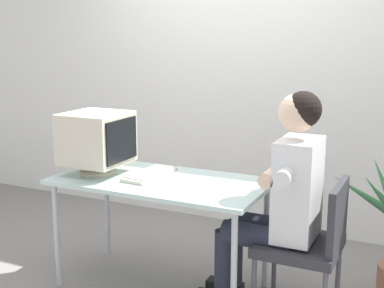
% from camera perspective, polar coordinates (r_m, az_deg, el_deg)
% --- Properties ---
extents(ground_plane, '(12.00, 12.00, 0.00)m').
position_cam_1_polar(ground_plane, '(3.59, -3.34, -15.24)').
color(ground_plane, gray).
extents(wall_back, '(8.00, 0.10, 3.00)m').
position_cam_1_polar(wall_back, '(4.37, 8.99, 9.99)').
color(wall_back, silver).
rests_on(wall_back, ground_plane).
extents(desk, '(1.35, 0.69, 0.73)m').
position_cam_1_polar(desk, '(3.33, -3.48, -4.88)').
color(desk, '#B7B7BC').
rests_on(desk, ground_plane).
extents(crt_monitor, '(0.39, 0.39, 0.41)m').
position_cam_1_polar(crt_monitor, '(3.46, -10.38, 0.57)').
color(crt_monitor, beige).
rests_on(crt_monitor, desk).
extents(keyboard, '(0.19, 0.44, 0.03)m').
position_cam_1_polar(keyboard, '(3.39, -4.62, -3.27)').
color(keyboard, beige).
rests_on(keyboard, desk).
extents(office_chair, '(0.46, 0.46, 0.83)m').
position_cam_1_polar(office_chair, '(3.11, 12.82, -10.19)').
color(office_chair, '#4C4C51').
rests_on(office_chair, ground_plane).
extents(person_seated, '(0.71, 0.55, 1.33)m').
position_cam_1_polar(person_seated, '(3.06, 9.67, -5.38)').
color(person_seated, silver).
rests_on(person_seated, ground_plane).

